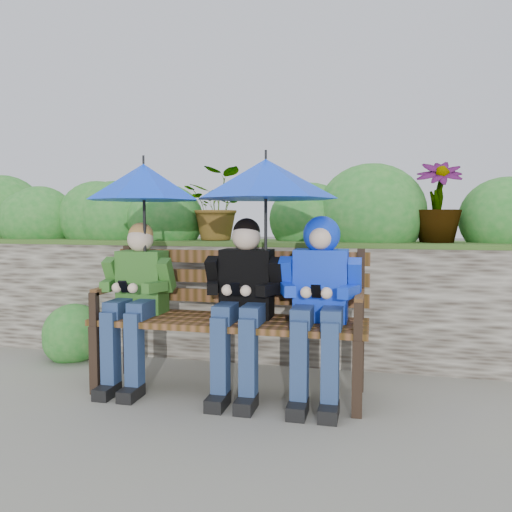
% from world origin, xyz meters
% --- Properties ---
extents(ground, '(60.00, 60.00, 0.00)m').
position_xyz_m(ground, '(0.00, 0.00, 0.00)').
color(ground, gray).
rests_on(ground, ground).
extents(garden_backdrop, '(8.00, 2.86, 1.75)m').
position_xyz_m(garden_backdrop, '(-0.07, 1.60, 0.63)').
color(garden_backdrop, '#3B3229').
rests_on(garden_backdrop, ground).
extents(park_bench, '(1.92, 0.56, 1.01)m').
position_xyz_m(park_bench, '(-0.14, -0.07, 0.58)').
color(park_bench, black).
rests_on(park_bench, ground).
extents(boy_left, '(0.51, 0.59, 1.20)m').
position_xyz_m(boy_left, '(-0.84, -0.16, 0.68)').
color(boy_left, '#2D6628').
rests_on(boy_left, ground).
extents(boy_middle, '(0.54, 0.62, 1.23)m').
position_xyz_m(boy_middle, '(-0.03, -0.16, 0.69)').
color(boy_middle, black).
rests_on(boy_middle, ground).
extents(boy_right, '(0.54, 0.66, 1.24)m').
position_xyz_m(boy_right, '(0.49, -0.15, 0.74)').
color(boy_right, blue).
rests_on(boy_right, ground).
extents(umbrella_left, '(0.82, 0.82, 0.94)m').
position_xyz_m(umbrella_left, '(-0.78, -0.12, 1.49)').
color(umbrella_left, '#0839EB').
rests_on(umbrella_left, ground).
extents(umbrella_right, '(0.98, 0.98, 0.93)m').
position_xyz_m(umbrella_right, '(0.12, -0.13, 1.49)').
color(umbrella_right, '#0839EB').
rests_on(umbrella_right, ground).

